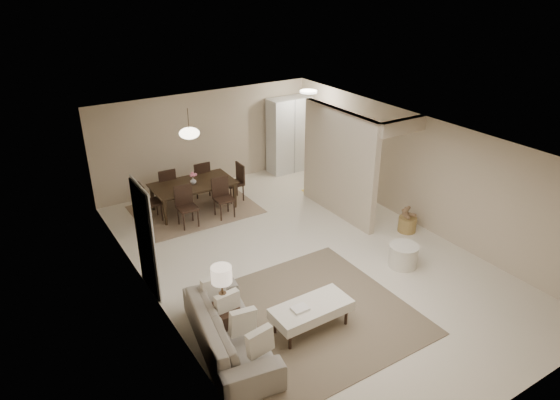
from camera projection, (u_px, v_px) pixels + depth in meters
floor at (304, 257)px, 10.07m from camera, size 9.00×9.00×0.00m
ceiling at (307, 139)px, 9.00m from camera, size 9.00×9.00×0.00m
back_wall at (206, 139)px, 12.98m from camera, size 6.00×0.00×6.00m
left_wall at (153, 244)px, 8.09m from camera, size 0.00×9.00×9.00m
right_wall at (417, 171)px, 10.98m from camera, size 0.00×9.00×9.00m
partition at (339, 164)px, 11.36m from camera, size 0.15×2.50×2.50m
doorway at (145, 240)px, 8.66m from camera, size 0.04×0.90×2.04m
pantry_cabinet at (289, 135)px, 13.93m from camera, size 1.20×0.55×2.10m
flush_light at (309, 92)px, 12.58m from camera, size 0.44×0.44×0.05m
living_rug at (310, 314)px, 8.42m from camera, size 3.20×3.20×0.01m
sofa at (230, 330)px, 7.55m from camera, size 2.43×1.27×0.68m
ottoman_bench at (311, 310)px, 7.94m from camera, size 1.32×0.61×0.47m
side_table at (224, 322)px, 7.83m from camera, size 0.50×0.50×0.53m
table_lamp at (222, 278)px, 7.48m from camera, size 0.32×0.32×0.76m
round_pouf at (403, 256)px, 9.71m from camera, size 0.57×0.57×0.45m
wicker_basket at (407, 224)px, 11.00m from camera, size 0.50×0.50×0.34m
dining_rug at (195, 209)px, 12.04m from camera, size 2.80×2.10×0.01m
dining_table at (194, 197)px, 11.90m from camera, size 1.95×1.11×0.68m
dining_chairs at (194, 192)px, 11.84m from camera, size 2.53×1.84×0.94m
vase at (193, 181)px, 11.72m from camera, size 0.18×0.18×0.16m
yellow_mat at (324, 191)px, 13.04m from camera, size 1.04×0.68×0.01m
pendant_light at (189, 133)px, 11.22m from camera, size 0.46×0.46×0.71m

